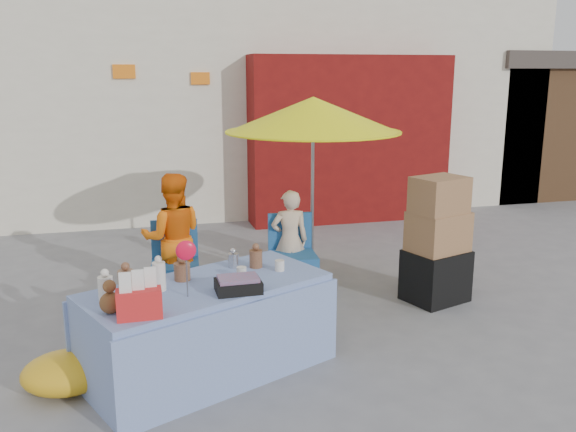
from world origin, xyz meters
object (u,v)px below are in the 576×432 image
object	(u,v)px
market_table	(207,328)
chair_right	(293,271)
chair_left	(176,280)
box_stack	(437,245)
vendor_orange	(173,238)
vendor_beige	(290,240)
umbrella	(313,115)

from	to	relation	value
market_table	chair_right	world-z (taller)	market_table
market_table	chair_left	xyz separation A→B (m)	(-0.13, 1.55, -0.13)
chair_left	box_stack	distance (m)	2.72
chair_right	box_stack	distance (m)	1.55
chair_left	vendor_orange	size ratio (longest dim) A/B	0.63
vendor_orange	box_stack	world-z (taller)	vendor_orange
market_table	chair_right	size ratio (longest dim) A/B	2.51
market_table	chair_right	distance (m)	1.92
vendor_beige	market_table	bearing A→B (deg)	61.54
umbrella	box_stack	bearing A→B (deg)	-38.44
umbrella	box_stack	xyz separation A→B (m)	(1.09, -0.86, -1.28)
market_table	vendor_beige	distance (m)	2.03
chair_right	vendor_beige	distance (m)	0.33
chair_right	market_table	bearing A→B (deg)	-120.72
chair_right	vendor_beige	world-z (taller)	vendor_beige
vendor_orange	vendor_beige	bearing A→B (deg)	-174.81
umbrella	chair_left	bearing A→B (deg)	-169.60
chair_left	chair_right	xyz separation A→B (m)	(1.25, 0.00, 0.00)
chair_right	vendor_orange	size ratio (longest dim) A/B	0.63
market_table	vendor_beige	world-z (taller)	market_table
vendor_orange	vendor_beige	size ratio (longest dim) A/B	1.21
chair_left	vendor_beige	distance (m)	1.29
chair_right	umbrella	distance (m)	1.69
vendor_beige	box_stack	world-z (taller)	box_stack
vendor_orange	chair_left	bearing A→B (deg)	95.80
chair_left	box_stack	xyz separation A→B (m)	(2.64, -0.58, 0.35)
chair_right	vendor_orange	world-z (taller)	vendor_orange
umbrella	chair_right	bearing A→B (deg)	-136.40
chair_right	vendor_orange	xyz separation A→B (m)	(-1.25, 0.13, 0.42)
chair_right	umbrella	xyz separation A→B (m)	(0.30, 0.28, 1.64)
market_table	vendor_beige	bearing A→B (deg)	32.50
vendor_orange	vendor_beige	world-z (taller)	vendor_orange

